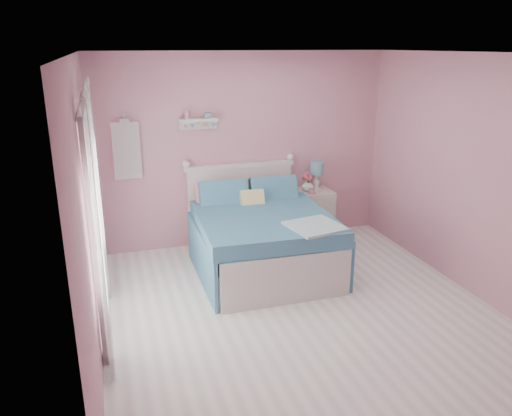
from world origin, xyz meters
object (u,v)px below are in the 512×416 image
bed (260,238)px  table_lamp (317,170)px  nightstand (312,215)px  vase (307,185)px  teacup (312,191)px

bed → table_lamp: bearing=38.1°
table_lamp → nightstand: bearing=-135.4°
bed → table_lamp: size_ratio=5.05×
nightstand → vase: 0.46m
teacup → table_lamp: bearing=55.1°
table_lamp → teacup: size_ratio=4.38×
bed → nightstand: bearing=37.4°
nightstand → table_lamp: bearing=44.6°
table_lamp → vase: (-0.16, -0.07, -0.19)m
bed → nightstand: bed is taller
bed → table_lamp: 1.47m
bed → table_lamp: bed is taller
bed → teacup: size_ratio=22.13×
bed → nightstand: 1.24m
teacup → bed: bearing=-148.7°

